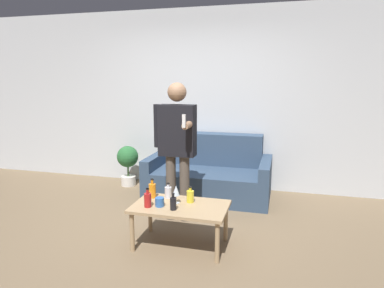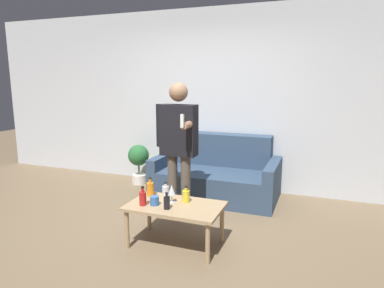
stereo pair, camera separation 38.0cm
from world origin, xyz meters
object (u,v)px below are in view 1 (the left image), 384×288
at_px(coffee_table, 180,210).
at_px(bottle_orange, 190,196).
at_px(couch, 210,175).
at_px(person_standing_front, 177,141).

relative_size(coffee_table, bottle_orange, 5.63).
xyz_separation_m(coffee_table, bottle_orange, (0.07, 0.10, 0.12)).
bearing_deg(bottle_orange, couch, 94.42).
distance_m(bottle_orange, person_standing_front, 0.76).
relative_size(couch, person_standing_front, 1.06).
distance_m(couch, person_standing_front, 1.19).
bearing_deg(coffee_table, couch, 91.55).
relative_size(couch, bottle_orange, 10.31).
bearing_deg(coffee_table, bottle_orange, 55.34).
distance_m(couch, coffee_table, 1.60).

